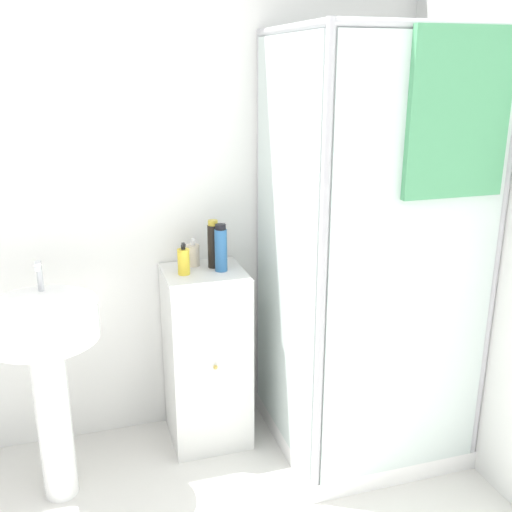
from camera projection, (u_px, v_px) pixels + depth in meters
The scene contains 8 objects.
wall_back at pixel (75, 191), 2.72m from camera, with size 6.40×0.06×2.50m, color white.
shower_enclosure at pixel (361, 339), 2.79m from camera, with size 0.82×0.85×1.95m.
vanity_cabinet at pixel (207, 357), 2.92m from camera, with size 0.37×0.39×0.88m.
sink at pixel (47, 356), 2.44m from camera, with size 0.44×0.44×1.03m.
soap_dispenser at pixel (184, 261), 2.73m from camera, with size 0.06×0.06×0.15m.
shampoo_bottle_tall_black at pixel (214, 245), 2.81m from camera, with size 0.05×0.05×0.23m.
shampoo_bottle_blue at pixel (221, 248), 2.76m from camera, with size 0.06×0.06×0.22m.
lotion_bottle_white at pixel (193, 255), 2.85m from camera, with size 0.06×0.06×0.14m.
Camera 1 is at (-0.00, -1.10, 1.80)m, focal length 42.00 mm.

